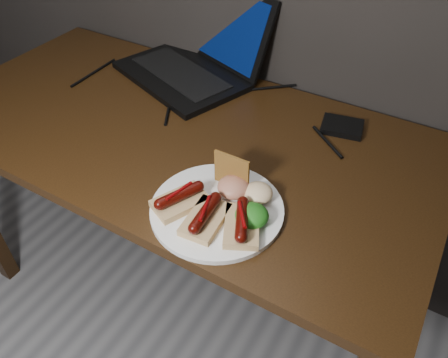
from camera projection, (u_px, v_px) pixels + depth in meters
desk at (177, 154)px, 1.23m from camera, size 1.40×0.70×0.75m
laptop at (195, 57)px, 1.36m from camera, size 0.50×0.46×0.25m
hard_drive at (342, 127)px, 1.16m from camera, size 0.12×0.10×0.02m
desk_cables at (201, 97)px, 1.28m from camera, size 0.83×0.38×0.01m
plate at (217, 209)px, 0.94m from camera, size 0.33×0.33×0.01m
bread_sausage_left at (180, 199)px, 0.93m from camera, size 0.11×0.13×0.04m
bread_sausage_center at (205, 216)px, 0.89m from camera, size 0.08×0.12×0.04m
bread_sausage_right at (242, 223)px, 0.88m from camera, size 0.11×0.13×0.04m
crispbread at (232, 171)px, 0.96m from camera, size 0.08×0.01×0.08m
salad_greens at (252, 215)px, 0.89m from camera, size 0.07×0.07×0.04m
salsa_mound at (234, 187)px, 0.95m from camera, size 0.07×0.07×0.04m
coleslaw_mound at (258, 193)px, 0.94m from camera, size 0.06×0.06×0.04m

